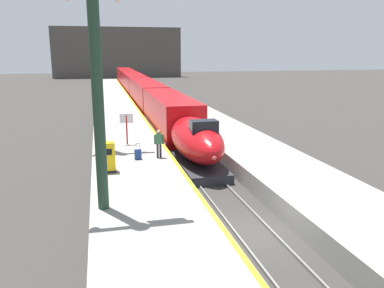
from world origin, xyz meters
TOP-DOWN VIEW (x-y plane):
  - ground_plane at (0.00, 0.00)m, footprint 260.00×260.00m
  - platform_left at (-4.05, 24.75)m, footprint 4.80×110.00m
  - platform_right at (4.05, 24.75)m, footprint 4.80×110.00m
  - platform_left_safety_stripe at (-1.77, 24.75)m, footprint 0.20×107.80m
  - rail_main_left at (-0.75, 27.50)m, footprint 0.08×110.00m
  - rail_main_right at (0.75, 27.50)m, footprint 0.08×110.00m
  - highspeed_train_main at (0.00, 43.11)m, footprint 2.92×76.57m
  - station_column_near at (-5.85, 1.53)m, footprint 4.00×0.68m
  - station_column_mid at (-5.90, 12.18)m, footprint 4.00×0.68m
  - passenger_near_edge at (-2.53, 8.76)m, footprint 0.56×0.28m
  - rolling_suitcase at (-3.80, 8.61)m, footprint 0.40×0.22m
  - ticket_machine_yellow at (-5.55, 6.51)m, footprint 0.76×0.62m
  - departure_info_board at (-4.13, 12.68)m, footprint 0.90×0.10m
  - terminus_back_wall at (0.00, 102.00)m, footprint 36.00×2.00m

SIDE VIEW (x-z plane):
  - ground_plane at x=0.00m, z-range 0.00..0.00m
  - rail_main_left at x=-0.75m, z-range 0.00..0.12m
  - rail_main_right at x=0.75m, z-range 0.00..0.12m
  - platform_left at x=-4.05m, z-range 0.00..1.05m
  - platform_right at x=4.05m, z-range 0.00..1.05m
  - platform_left_safety_stripe at x=-1.77m, z-range 1.05..1.06m
  - rolling_suitcase at x=-3.80m, z-range 0.86..1.85m
  - ticket_machine_yellow at x=-5.55m, z-range 0.99..2.59m
  - highspeed_train_main at x=0.00m, z-range 0.17..3.77m
  - passenger_near_edge at x=-2.53m, z-range 1.19..2.88m
  - departure_info_board at x=-4.13m, z-range 1.50..3.62m
  - terminus_back_wall at x=0.00m, z-range 0.00..14.00m
  - station_column_mid at x=-5.90m, z-range 2.01..12.26m
  - station_column_near at x=-5.85m, z-range 2.12..12.22m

